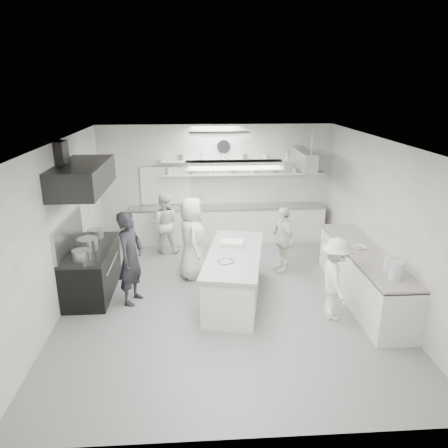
{
  "coord_description": "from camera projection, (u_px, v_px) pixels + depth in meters",
  "views": [
    {
      "loc": [
        -0.51,
        -7.45,
        3.98
      ],
      "look_at": [
        0.02,
        0.6,
        1.31
      ],
      "focal_mm": 34.26,
      "sensor_mm": 36.0,
      "label": 1
    }
  ],
  "objects": [
    {
      "name": "shelf_lower",
      "position": [
        243.0,
        174.0,
        11.03
      ],
      "size": [
        4.2,
        0.26,
        0.04
      ],
      "primitive_type": "cube",
      "color": "white",
      "rests_on": "wall_back"
    },
    {
      "name": "ceiling",
      "position": [
        225.0,
        142.0,
        7.4
      ],
      "size": [
        6.0,
        7.0,
        0.02
      ],
      "primitive_type": "cube",
      "color": "white",
      "rests_on": "wall_back"
    },
    {
      "name": "prep_island",
      "position": [
        234.0,
        277.0,
        8.18
      ],
      "size": [
        1.34,
        2.55,
        0.89
      ],
      "primitive_type": "cube",
      "rotation": [
        0.0,
        0.0,
        -0.19
      ],
      "color": "white",
      "rests_on": "floor"
    },
    {
      "name": "shelf_upper",
      "position": [
        243.0,
        160.0,
        10.92
      ],
      "size": [
        4.2,
        0.26,
        0.04
      ],
      "primitive_type": "cube",
      "color": "white",
      "rests_on": "wall_back"
    },
    {
      "name": "cook_right",
      "position": [
        336.0,
        279.0,
        7.41
      ],
      "size": [
        0.58,
        0.98,
        1.49
      ],
      "primitive_type": "imported",
      "rotation": [
        0.0,
        0.0,
        1.54
      ],
      "color": "white",
      "rests_on": "floor"
    },
    {
      "name": "bowl_island_b",
      "position": [
        225.0,
        258.0,
        7.84
      ],
      "size": [
        0.22,
        0.22,
        0.05
      ],
      "primitive_type": "imported",
      "rotation": [
        0.0,
        0.0,
        0.3
      ],
      "color": "white",
      "rests_on": "prep_island"
    },
    {
      "name": "wall_back",
      "position": [
        216.0,
        183.0,
        11.19
      ],
      "size": [
        6.0,
        0.04,
        3.0
      ],
      "primitive_type": "cube",
      "color": "silver",
      "rests_on": "floor"
    },
    {
      "name": "bowl_island_a",
      "position": [
        226.0,
        263.0,
        7.64
      ],
      "size": [
        0.37,
        0.37,
        0.07
      ],
      "primitive_type": "imported",
      "rotation": [
        0.0,
        0.0,
        0.43
      ],
      "color": "#A0A1A3",
      "rests_on": "prep_island"
    },
    {
      "name": "pot_rack",
      "position": [
        303.0,
        158.0,
        10.02
      ],
      "size": [
        0.3,
        1.6,
        0.4
      ],
      "primitive_type": "cube",
      "color": "#A0A1A3",
      "rests_on": "ceiling"
    },
    {
      "name": "light_fixture_rear",
      "position": [
        219.0,
        134.0,
        9.13
      ],
      "size": [
        1.3,
        0.25,
        0.1
      ],
      "primitive_type": "cube",
      "color": "white",
      "rests_on": "ceiling"
    },
    {
      "name": "wall_front",
      "position": [
        247.0,
        328.0,
        4.56
      ],
      "size": [
        6.0,
        0.04,
        3.0
      ],
      "primitive_type": "cube",
      "color": "silver",
      "rests_on": "floor"
    },
    {
      "name": "stove",
      "position": [
        92.0,
        271.0,
        8.42
      ],
      "size": [
        0.8,
        1.8,
        0.9
      ],
      "primitive_type": "cube",
      "color": "black",
      "rests_on": "floor"
    },
    {
      "name": "exhaust_hood",
      "position": [
        82.0,
        177.0,
        7.82
      ],
      "size": [
        0.85,
        2.0,
        0.5
      ],
      "primitive_type": "cube",
      "color": "black",
      "rests_on": "wall_left"
    },
    {
      "name": "cook_back",
      "position": [
        164.0,
        223.0,
        10.38
      ],
      "size": [
        0.76,
        0.61,
        1.49
      ],
      "primitive_type": "imported",
      "rotation": [
        0.0,
        0.0,
        -3.21
      ],
      "color": "white",
      "rests_on": "floor"
    },
    {
      "name": "stove_pot",
      "position": [
        88.0,
        245.0,
        8.12
      ],
      "size": [
        0.39,
        0.39,
        0.27
      ],
      "primitive_type": "cylinder",
      "color": "#A0A1A3",
      "rests_on": "stove"
    },
    {
      "name": "right_counter",
      "position": [
        364.0,
        276.0,
        8.17
      ],
      "size": [
        0.74,
        3.3,
        0.94
      ],
      "primitive_type": "cube",
      "color": "white",
      "rests_on": "floor"
    },
    {
      "name": "cook_stove",
      "position": [
        131.0,
        258.0,
        7.92
      ],
      "size": [
        0.63,
        0.76,
        1.79
      ],
      "primitive_type": "imported",
      "rotation": [
        0.0,
        0.0,
        1.22
      ],
      "color": "#232328",
      "rests_on": "floor"
    },
    {
      "name": "floor",
      "position": [
        225.0,
        298.0,
        8.34
      ],
      "size": [
        6.0,
        7.0,
        0.02
      ],
      "primitive_type": "cube",
      "color": "#999999",
      "rests_on": "ground"
    },
    {
      "name": "wall_left",
      "position": [
        59.0,
        228.0,
        7.68
      ],
      "size": [
        0.04,
        7.0,
        3.0
      ],
      "primitive_type": "cube",
      "color": "silver",
      "rests_on": "floor"
    },
    {
      "name": "bowl_right",
      "position": [
        359.0,
        248.0,
        8.18
      ],
      "size": [
        0.32,
        0.32,
        0.06
      ],
      "primitive_type": "imported",
      "rotation": [
        0.0,
        0.0,
        0.23
      ],
      "color": "white",
      "rests_on": "right_counter"
    },
    {
      "name": "light_fixture_front",
      "position": [
        234.0,
        165.0,
        5.71
      ],
      "size": [
        1.3,
        0.25,
        0.1
      ],
      "primitive_type": "cube",
      "color": "white",
      "rests_on": "ceiling"
    },
    {
      "name": "cook_island_left",
      "position": [
        192.0,
        238.0,
        8.99
      ],
      "size": [
        0.63,
        0.91,
        1.76
      ],
      "primitive_type": "imported",
      "rotation": [
        0.0,
        0.0,
        1.66
      ],
      "color": "white",
      "rests_on": "floor"
    },
    {
      "name": "wall_right",
      "position": [
        383.0,
        221.0,
        8.06
      ],
      "size": [
        0.04,
        7.0,
        3.0
      ],
      "primitive_type": "cube",
      "color": "silver",
      "rests_on": "floor"
    },
    {
      "name": "back_counter",
      "position": [
        228.0,
        224.0,
        11.25
      ],
      "size": [
        5.0,
        0.6,
        0.92
      ],
      "primitive_type": "cube",
      "color": "white",
      "rests_on": "floor"
    },
    {
      "name": "wall_clock",
      "position": [
        224.0,
        146.0,
        10.87
      ],
      "size": [
        0.32,
        0.05,
        0.32
      ],
      "primitive_type": "cylinder",
      "rotation": [
        1.57,
        0.0,
        0.0
      ],
      "color": "white",
      "rests_on": "wall_back"
    },
    {
      "name": "cook_island_right",
      "position": [
        283.0,
        239.0,
        9.32
      ],
      "size": [
        0.57,
        0.93,
        1.48
      ],
      "primitive_type": "imported",
      "rotation": [
        0.0,
        0.0,
        -1.32
      ],
      "color": "white",
      "rests_on": "floor"
    },
    {
      "name": "pass_through_window",
      "position": [
        166.0,
        186.0,
        11.1
      ],
      "size": [
        1.3,
        0.04,
        1.0
      ],
      "primitive_type": "cube",
      "color": "black",
      "rests_on": "wall_back"
    }
  ]
}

